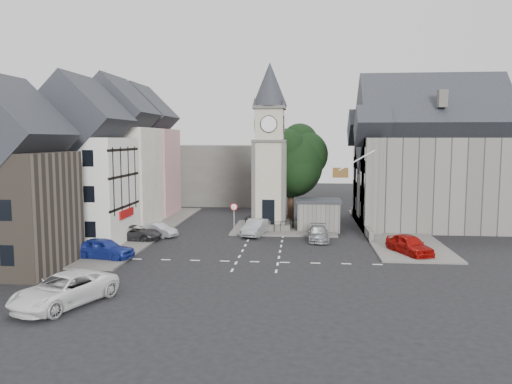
# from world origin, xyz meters

# --- Properties ---
(ground) EXTENTS (120.00, 120.00, 0.00)m
(ground) POSITION_xyz_m (0.00, 0.00, 0.00)
(ground) COLOR black
(ground) RESTS_ON ground
(pavement_west) EXTENTS (6.00, 30.00, 0.14)m
(pavement_west) POSITION_xyz_m (-12.50, 6.00, 0.07)
(pavement_west) COLOR #595651
(pavement_west) RESTS_ON ground
(pavement_east) EXTENTS (6.00, 26.00, 0.14)m
(pavement_east) POSITION_xyz_m (12.00, 8.00, 0.07)
(pavement_east) COLOR #595651
(pavement_east) RESTS_ON ground
(central_island) EXTENTS (10.00, 8.00, 0.16)m
(central_island) POSITION_xyz_m (1.50, 8.00, 0.08)
(central_island) COLOR #595651
(central_island) RESTS_ON ground
(road_markings) EXTENTS (20.00, 8.00, 0.01)m
(road_markings) POSITION_xyz_m (0.00, -5.50, 0.01)
(road_markings) COLOR silver
(road_markings) RESTS_ON ground
(clock_tower) EXTENTS (4.86, 4.86, 16.25)m
(clock_tower) POSITION_xyz_m (0.00, 7.99, 8.12)
(clock_tower) COLOR #4C4944
(clock_tower) RESTS_ON ground
(stone_shelter) EXTENTS (4.30, 3.30, 3.08)m
(stone_shelter) POSITION_xyz_m (4.80, 7.50, 1.55)
(stone_shelter) COLOR #5F5E58
(stone_shelter) RESTS_ON ground
(town_tree) EXTENTS (7.20, 7.20, 10.80)m
(town_tree) POSITION_xyz_m (2.00, 13.00, 6.97)
(town_tree) COLOR black
(town_tree) RESTS_ON ground
(warning_sign_post) EXTENTS (0.70, 0.19, 2.85)m
(warning_sign_post) POSITION_xyz_m (-3.20, 5.43, 2.03)
(warning_sign_post) COLOR black
(warning_sign_post) RESTS_ON ground
(terrace_pink) EXTENTS (8.10, 7.60, 12.80)m
(terrace_pink) POSITION_xyz_m (-15.50, 16.00, 6.58)
(terrace_pink) COLOR #CD8D91
(terrace_pink) RESTS_ON ground
(terrace_cream) EXTENTS (8.10, 7.60, 12.80)m
(terrace_cream) POSITION_xyz_m (-15.50, 8.00, 6.58)
(terrace_cream) COLOR beige
(terrace_cream) RESTS_ON ground
(terrace_tudor) EXTENTS (8.10, 7.60, 12.00)m
(terrace_tudor) POSITION_xyz_m (-15.50, 0.00, 6.19)
(terrace_tudor) COLOR silver
(terrace_tudor) RESTS_ON ground
(building_sw_stone) EXTENTS (8.60, 7.60, 10.40)m
(building_sw_stone) POSITION_xyz_m (-17.00, -9.00, 5.35)
(building_sw_stone) COLOR #4D4339
(building_sw_stone) RESTS_ON ground
(backdrop_west) EXTENTS (20.00, 10.00, 8.00)m
(backdrop_west) POSITION_xyz_m (-12.00, 28.00, 4.00)
(backdrop_west) COLOR #4C4944
(backdrop_west) RESTS_ON ground
(east_building) EXTENTS (14.40, 11.40, 12.60)m
(east_building) POSITION_xyz_m (15.59, 11.00, 6.26)
(east_building) COLOR #5F5E58
(east_building) RESTS_ON ground
(east_boundary_wall) EXTENTS (0.40, 16.00, 0.90)m
(east_boundary_wall) POSITION_xyz_m (9.20, 10.00, 0.45)
(east_boundary_wall) COLOR #5F5E58
(east_boundary_wall) RESTS_ON ground
(flagpole) EXTENTS (3.68, 0.10, 2.74)m
(flagpole) POSITION_xyz_m (8.00, 4.00, 7.00)
(flagpole) COLOR white
(flagpole) RESTS_ON ground
(car_west_blue) EXTENTS (4.92, 2.68, 1.59)m
(car_west_blue) POSITION_xyz_m (-11.50, -5.64, 0.79)
(car_west_blue) COLOR navy
(car_west_blue) RESTS_ON ground
(car_west_silver) EXTENTS (3.94, 2.79, 1.23)m
(car_west_silver) POSITION_xyz_m (-9.89, 3.14, 0.62)
(car_west_silver) COLOR #AEAFB7
(car_west_silver) RESTS_ON ground
(car_west_grey) EXTENTS (4.98, 2.49, 1.35)m
(car_west_grey) POSITION_xyz_m (-11.49, 1.09, 0.68)
(car_west_grey) COLOR #28282A
(car_west_grey) RESTS_ON ground
(car_island_silver) EXTENTS (2.58, 4.78, 1.50)m
(car_island_silver) POSITION_xyz_m (-1.03, 4.50, 0.75)
(car_island_silver) COLOR #969A9F
(car_island_silver) RESTS_ON ground
(car_island_east) EXTENTS (1.78, 4.36, 1.26)m
(car_island_east) POSITION_xyz_m (4.67, 2.59, 0.63)
(car_island_east) COLOR #93949A
(car_island_east) RESTS_ON ground
(car_east_red) EXTENTS (3.44, 4.91, 1.55)m
(car_east_red) POSITION_xyz_m (11.50, -2.11, 0.78)
(car_east_red) COLOR #9F0B08
(car_east_red) RESTS_ON ground
(van_sw_white) EXTENTS (4.87, 6.65, 1.68)m
(van_sw_white) POSITION_xyz_m (-9.50, -15.88, 0.84)
(van_sw_white) COLOR white
(van_sw_white) RESTS_ON ground
(pedestrian) EXTENTS (0.74, 0.61, 1.75)m
(pedestrian) POSITION_xyz_m (11.18, 7.49, 0.88)
(pedestrian) COLOR #BBAF9B
(pedestrian) RESTS_ON ground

